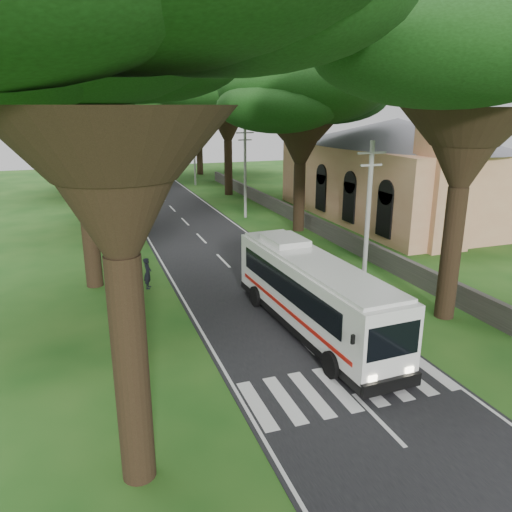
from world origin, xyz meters
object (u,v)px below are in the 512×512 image
at_px(church, 396,162).
at_px(pole_near, 368,217).
at_px(pole_far, 194,151).
at_px(distant_car_a, 146,186).
at_px(coach_bus, 312,293).
at_px(pedestrian, 148,273).
at_px(distant_car_c, 143,168).
at_px(distant_car_b, 128,182).
at_px(pole_mid, 245,171).

xyz_separation_m(church, pole_near, (-12.36, -15.55, -0.73)).
height_order(pole_near, pole_far, same).
bearing_deg(church, distant_car_a, 131.55).
relative_size(church, coach_bus, 2.09).
relative_size(church, pole_near, 3.00).
distance_m(pole_near, pedestrian, 12.15).
bearing_deg(coach_bus, church, 45.34).
bearing_deg(pole_near, distant_car_c, 94.99).
distance_m(distant_car_c, pedestrian, 49.63).
distance_m(church, distant_car_b, 33.20).
xyz_separation_m(distant_car_a, distant_car_b, (-1.64, 4.38, -0.00)).
xyz_separation_m(pole_near, distant_car_a, (-6.55, 36.88, -3.50)).
bearing_deg(coach_bus, pole_mid, 76.12).
bearing_deg(distant_car_c, pole_mid, 104.68).
height_order(distant_car_a, pedestrian, pedestrian).
relative_size(distant_car_a, pedestrian, 2.22).
bearing_deg(pole_mid, church, -19.81).
distance_m(pole_near, distant_car_c, 54.18).
bearing_deg(distant_car_c, pole_near, 101.77).
xyz_separation_m(church, pedestrian, (-23.11, -10.94, -4.05)).
height_order(distant_car_b, pedestrian, pedestrian).
distance_m(pole_near, pole_far, 40.00).
height_order(church, pole_near, church).
bearing_deg(pole_near, pole_far, 90.00).
xyz_separation_m(church, distant_car_a, (-18.91, 21.34, -4.23)).
bearing_deg(distant_car_b, church, -70.02).
relative_size(pole_near, distant_car_c, 1.71).
relative_size(pole_mid, distant_car_a, 2.09).
xyz_separation_m(pole_mid, pedestrian, (-10.74, -15.40, -3.32)).
distance_m(distant_car_b, pedestrian, 36.76).
relative_size(pole_near, distant_car_a, 2.09).
bearing_deg(pole_far, distant_car_c, 108.73).
height_order(coach_bus, distant_car_a, coach_bus).
height_order(distant_car_c, pedestrian, pedestrian).
height_order(pole_mid, pole_far, same).
bearing_deg(coach_bus, pole_near, 32.70).
relative_size(coach_bus, distant_car_c, 2.46).
bearing_deg(pole_near, distant_car_a, 100.07).
relative_size(coach_bus, distant_car_b, 2.91).
bearing_deg(distant_car_a, church, 117.80).
distance_m(pole_mid, distant_car_c, 34.37).
relative_size(distant_car_a, distant_car_c, 0.82).
xyz_separation_m(church, coach_bus, (-17.03, -18.85, -3.10)).
bearing_deg(distant_car_b, pedestrian, -112.63).
bearing_deg(pole_far, church, -63.18).
bearing_deg(distant_car_a, distant_car_b, -83.20).
distance_m(coach_bus, pedestrian, 10.01).
bearing_deg(pole_mid, distant_car_b, 111.06).
height_order(church, pedestrian, church).
distance_m(coach_bus, distant_car_b, 44.72).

